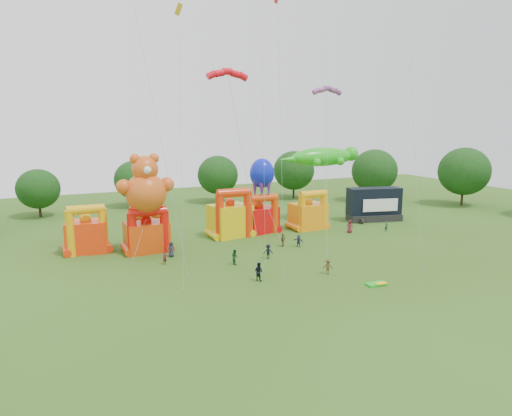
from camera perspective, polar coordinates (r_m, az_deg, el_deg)
name	(u,v)px	position (r m, az deg, el deg)	size (l,w,h in m)	color
ground	(349,308)	(42.35, 11.55, -12.16)	(160.00, 160.00, 0.00)	#314F16
tree_ring	(336,240)	(40.16, 9.99, -3.94)	(124.31, 126.42, 12.07)	#352314
bouncy_castle_0	(87,234)	(61.54, -20.41, -3.04)	(5.47, 4.64, 6.30)	#F1320B
bouncy_castle_1	(147,234)	(59.70, -13.47, -3.19)	(5.37, 4.39, 5.97)	#D53E0B
bouncy_castle_2	(231,218)	(65.71, -3.18, -1.24)	(6.15, 5.27, 7.18)	#E1B80B
bouncy_castle_3	(260,217)	(68.18, 0.46, -1.17)	(5.79, 5.06, 5.95)	red
bouncy_castle_4	(309,214)	(70.83, 6.61, -0.73)	(5.23, 4.30, 6.15)	orange
stage_trailer	(374,205)	(78.80, 14.53, 0.41)	(9.35, 5.25, 5.56)	black
teddy_bear_kite	(144,200)	(57.66, -13.77, 0.96)	(7.13, 6.33, 12.64)	#D65317
gecko_kite	(325,177)	(75.00, 8.59, 3.83)	(15.08, 9.54, 12.33)	green
octopus_kite	(263,181)	(66.36, 0.92, 3.34)	(3.61, 8.35, 11.21)	#0D1DC6
parafoil_kites	(245,150)	(53.57, -1.42, 7.32)	(30.28, 11.57, 32.31)	red
diamond_kites	(290,121)	(51.95, 4.31, 10.83)	(28.48, 16.91, 44.12)	red
folded_kite_bundle	(377,284)	(48.40, 14.83, -9.18)	(2.05, 1.17, 0.31)	green
spectator_0	(171,249)	(57.01, -10.56, -5.10)	(0.93, 0.60, 1.90)	#212638
spectator_1	(165,258)	(54.25, -11.34, -6.15)	(0.56, 0.37, 1.53)	maroon
spectator_2	(235,257)	(53.27, -2.67, -6.12)	(0.87, 0.67, 1.78)	#1C4724
spectator_3	(268,252)	(55.35, 1.53, -5.47)	(1.14, 0.66, 1.77)	black
spectator_4	(283,240)	(60.75, 3.39, -4.01)	(1.04, 0.43, 1.78)	#43321A
spectator_5	(298,241)	(60.82, 5.33, -4.11)	(1.48, 0.47, 1.60)	#2B2F48
spectator_6	(350,226)	(69.43, 11.64, -2.27)	(0.95, 0.62, 1.94)	maroon
spectator_7	(386,226)	(71.64, 15.98, -2.21)	(0.58, 0.38, 1.60)	#1A432E
spectator_8	(259,271)	(47.93, 0.33, -7.94)	(0.95, 0.74, 1.96)	black
spectator_9	(328,267)	(50.53, 8.97, -7.25)	(1.08, 0.62, 1.67)	#49371D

